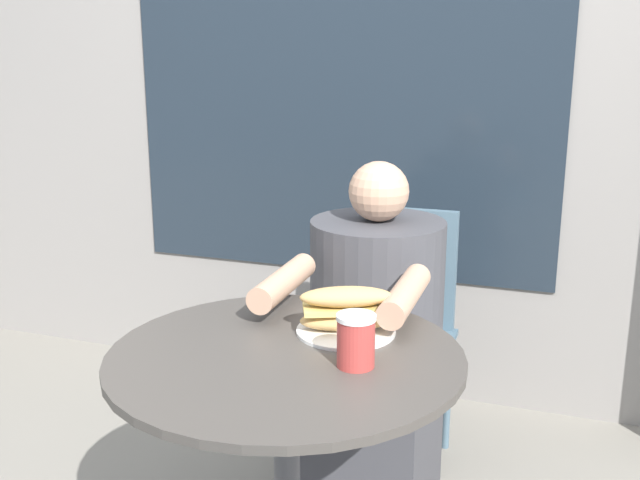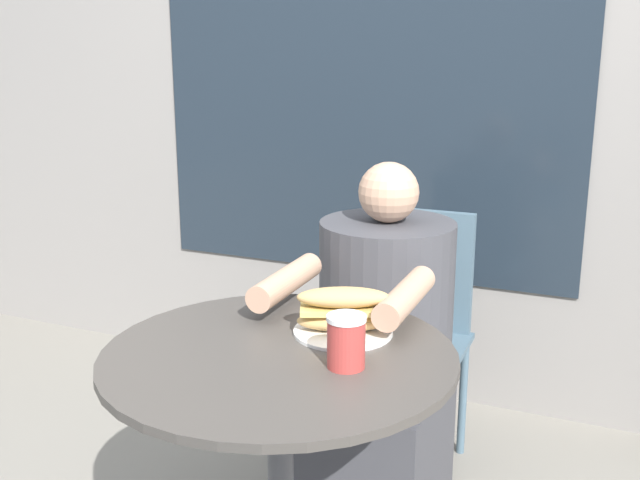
# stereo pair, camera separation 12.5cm
# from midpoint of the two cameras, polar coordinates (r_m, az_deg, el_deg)

# --- Properties ---
(storefront_wall) EXTENTS (8.00, 0.09, 2.80)m
(storefront_wall) POSITION_cam_midpoint_polar(r_m,az_deg,el_deg) (2.92, 7.06, 14.34)
(storefront_wall) COLOR gray
(storefront_wall) RESTS_ON ground_plane
(cafe_table) EXTENTS (0.79, 0.79, 0.76)m
(cafe_table) POSITION_cam_midpoint_polar(r_m,az_deg,el_deg) (1.75, -4.67, -14.57)
(cafe_table) COLOR #47423D
(cafe_table) RESTS_ON ground_plane
(diner_chair) EXTENTS (0.39, 0.39, 0.87)m
(diner_chair) POSITION_cam_midpoint_polar(r_m,az_deg,el_deg) (2.57, 4.70, -5.58)
(diner_chair) COLOR slate
(diner_chair) RESTS_ON ground_plane
(seated_diner) EXTENTS (0.40, 0.72, 1.09)m
(seated_diner) POSITION_cam_midpoint_polar(r_m,az_deg,el_deg) (2.28, 2.38, -9.92)
(seated_diner) COLOR #424247
(seated_diner) RESTS_ON ground_plane
(sandwich_on_plate) EXTENTS (0.23, 0.23, 0.11)m
(sandwich_on_plate) POSITION_cam_midpoint_polar(r_m,az_deg,el_deg) (1.75, -0.06, -5.60)
(sandwich_on_plate) COLOR white
(sandwich_on_plate) RESTS_ON cafe_table
(drink_cup) EXTENTS (0.08, 0.08, 0.11)m
(drink_cup) POSITION_cam_midpoint_polar(r_m,az_deg,el_deg) (1.57, 0.46, -7.69)
(drink_cup) COLOR #B73D38
(drink_cup) RESTS_ON cafe_table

